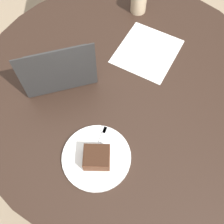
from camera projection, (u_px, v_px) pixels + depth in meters
The scene contains 8 objects.
ground_plane at pixel (120, 144), 1.78m from camera, with size 12.00×12.00×0.00m, color gray.
dining_table at pixel (124, 94), 1.21m from camera, with size 1.30×1.30×0.74m.
paper_document at pixel (147, 51), 1.20m from camera, with size 0.37×0.36×0.00m.
plate at pixel (96, 157), 0.96m from camera, with size 0.25×0.25×0.01m.
cake_slice at pixel (97, 157), 0.92m from camera, with size 0.12×0.12×0.06m.
fork at pixel (100, 142), 0.98m from camera, with size 0.14×0.13×0.00m.
coffee_glass at pixel (139, 2), 1.28m from camera, with size 0.08×0.08×0.11m.
laptop at pixel (59, 70), 1.09m from camera, with size 0.34×0.29×0.25m.
Camera 1 is at (-0.38, -0.52, 1.67)m, focal length 42.00 mm.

